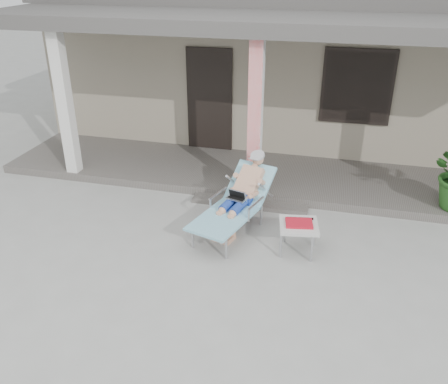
# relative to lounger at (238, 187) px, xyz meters

# --- Properties ---
(ground) EXTENTS (60.00, 60.00, 0.00)m
(ground) POSITION_rel_lounger_xyz_m (0.04, -1.10, -0.71)
(ground) COLOR #9E9E99
(ground) RESTS_ON ground
(house) EXTENTS (10.40, 5.40, 3.30)m
(house) POSITION_rel_lounger_xyz_m (0.04, 5.40, 0.96)
(house) COLOR #9E927E
(house) RESTS_ON ground
(porch_deck) EXTENTS (10.00, 2.00, 0.15)m
(porch_deck) POSITION_rel_lounger_xyz_m (0.04, 1.90, -0.63)
(porch_deck) COLOR #605B56
(porch_deck) RESTS_ON ground
(porch_overhang) EXTENTS (10.00, 2.30, 2.85)m
(porch_overhang) POSITION_rel_lounger_xyz_m (0.04, 1.85, 2.08)
(porch_overhang) COLOR silver
(porch_overhang) RESTS_ON porch_deck
(porch_step) EXTENTS (2.00, 0.30, 0.07)m
(porch_step) POSITION_rel_lounger_xyz_m (0.04, 0.75, -0.67)
(porch_step) COLOR #605B56
(porch_step) RESTS_ON ground
(lounger) EXTENTS (1.12, 1.83, 1.15)m
(lounger) POSITION_rel_lounger_xyz_m (0.00, 0.00, 0.00)
(lounger) COLOR #B7B7BC
(lounger) RESTS_ON ground
(side_table) EXTENTS (0.63, 0.63, 0.49)m
(side_table) POSITION_rel_lounger_xyz_m (0.99, -0.45, -0.30)
(side_table) COLOR beige
(side_table) RESTS_ON ground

